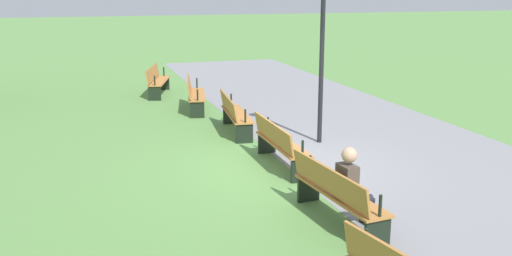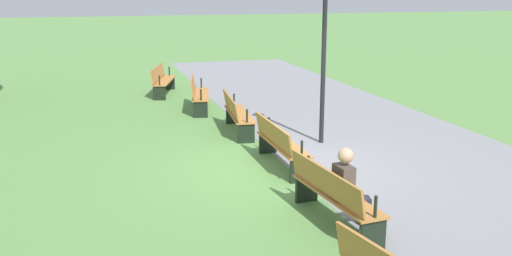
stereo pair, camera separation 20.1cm
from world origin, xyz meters
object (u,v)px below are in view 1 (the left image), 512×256
(bench_0, at_px, (157,80))
(person_seated, at_px, (352,185))
(bench_3, at_px, (279,143))
(lamp_post, at_px, (323,19))
(bench_2, at_px, (234,113))
(bench_1, at_px, (194,94))
(bench_4, at_px, (336,193))

(bench_0, distance_m, person_seated, 11.03)
(bench_3, xyz_separation_m, lamp_post, (-1.36, 1.44, 2.21))
(person_seated, relative_size, lamp_post, 0.31)
(bench_0, relative_size, lamp_post, 0.53)
(bench_3, height_order, person_seated, person_seated)
(bench_0, xyz_separation_m, lamp_post, (6.70, 2.64, 2.21))
(bench_2, xyz_separation_m, bench_3, (2.72, 0.13, 0.00))
(bench_1, xyz_separation_m, lamp_post, (4.06, 1.98, 2.21))
(bench_2, bearing_deg, bench_4, 5.64)
(bench_0, xyz_separation_m, bench_3, (8.06, 1.19, 0.00))
(bench_1, height_order, bench_4, same)
(bench_1, xyz_separation_m, bench_3, (5.42, 0.53, 0.00))
(bench_0, distance_m, lamp_post, 7.53)
(bench_1, distance_m, bench_4, 8.15)
(bench_0, relative_size, bench_2, 1.01)
(person_seated, distance_m, lamp_post, 4.94)
(person_seated, bearing_deg, bench_2, 176.03)
(bench_1, xyz_separation_m, bench_4, (8.14, 0.40, 0.00))
(bench_0, relative_size, bench_4, 1.01)
(bench_2, relative_size, person_seated, 1.68)
(bench_1, relative_size, bench_2, 1.01)
(bench_0, height_order, bench_1, same)
(bench_1, bearing_deg, bench_2, 19.71)
(bench_0, relative_size, person_seated, 1.69)
(bench_3, relative_size, lamp_post, 0.52)
(lamp_post, bearing_deg, person_seated, -18.35)
(bench_3, bearing_deg, person_seated, 0.60)
(bench_0, xyz_separation_m, bench_4, (10.78, 1.06, 0.00))
(bench_3, height_order, lamp_post, lamp_post)
(person_seated, bearing_deg, bench_1, 178.23)
(bench_4, xyz_separation_m, person_seated, (0.18, 0.16, 0.16))
(bench_3, bearing_deg, bench_4, -2.81)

